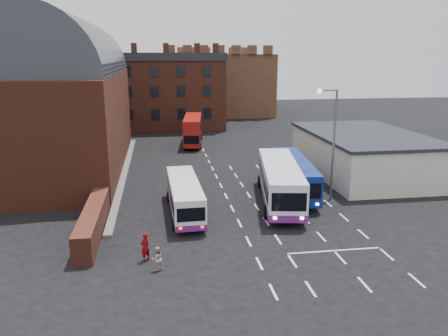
{
  "coord_description": "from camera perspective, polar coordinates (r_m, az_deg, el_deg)",
  "views": [
    {
      "loc": [
        -5.52,
        -26.77,
        11.85
      ],
      "look_at": [
        0.0,
        10.0,
        2.2
      ],
      "focal_mm": 35.0,
      "sensor_mm": 36.0,
      "label": 1
    }
  ],
  "objects": [
    {
      "name": "pedestrian_beige",
      "position": [
        25.44,
        -8.72,
        -11.62
      ],
      "size": [
        0.82,
        0.73,
        1.41
      ],
      "primitive_type": "imported",
      "rotation": [
        0.0,
        0.0,
        3.49
      ],
      "color": "#ADA88F",
      "rests_on": "ground"
    },
    {
      "name": "cream_building",
      "position": [
        46.66,
        17.78,
        1.85
      ],
      "size": [
        10.4,
        16.4,
        4.25
      ],
      "color": "beige",
      "rests_on": "ground"
    },
    {
      "name": "ground",
      "position": [
        29.79,
        2.89,
        -8.91
      ],
      "size": [
        180.0,
        180.0,
        0.0
      ],
      "primitive_type": "plane",
      "color": "black"
    },
    {
      "name": "brick_terrace",
      "position": [
        73.05,
        -9.0,
        9.39
      ],
      "size": [
        22.0,
        10.0,
        11.0
      ],
      "primitive_type": "cube",
      "color": "brown",
      "rests_on": "ground"
    },
    {
      "name": "castle_keep",
      "position": [
        93.67,
        -1.48,
        10.96
      ],
      "size": [
        22.0,
        22.0,
        12.0
      ],
      "primitive_type": "cube",
      "color": "brown",
      "rests_on": "ground"
    },
    {
      "name": "forecourt_wall",
      "position": [
        31.14,
        -16.72,
        -6.69
      ],
      "size": [
        1.2,
        10.0,
        1.8
      ],
      "primitive_type": "cube",
      "color": "#602B1E",
      "rests_on": "ground"
    },
    {
      "name": "bus_blue",
      "position": [
        38.74,
        9.07,
        -0.73
      ],
      "size": [
        3.81,
        11.18,
        2.99
      ],
      "rotation": [
        0.0,
        0.0,
        3.02
      ],
      "color": "navy",
      "rests_on": "ground"
    },
    {
      "name": "bus_red_double",
      "position": [
        59.42,
        -4.1,
        4.99
      ],
      "size": [
        3.26,
        9.71,
        3.81
      ],
      "rotation": [
        0.0,
        0.0,
        3.03
      ],
      "color": "#A41610",
      "rests_on": "ground"
    },
    {
      "name": "street_lamp",
      "position": [
        36.6,
        13.8,
        4.31
      ],
      "size": [
        1.87,
        0.59,
        9.29
      ],
      "rotation": [
        0.0,
        0.0,
        0.18
      ],
      "color": "#5D5E61",
      "rests_on": "ground"
    },
    {
      "name": "bus_white_inbound",
      "position": [
        36.04,
        7.31,
        -1.53
      ],
      "size": [
        4.73,
        12.33,
        3.28
      ],
      "rotation": [
        0.0,
        0.0,
        2.97
      ],
      "color": "white",
      "rests_on": "ground"
    },
    {
      "name": "railway_station",
      "position": [
        48.99,
        -20.5,
        8.71
      ],
      "size": [
        12.0,
        28.0,
        16.0
      ],
      "color": "#602B1E",
      "rests_on": "ground"
    },
    {
      "name": "bus_white_outbound",
      "position": [
        33.51,
        -5.18,
        -3.47
      ],
      "size": [
        2.61,
        9.51,
        2.58
      ],
      "rotation": [
        0.0,
        0.0,
        0.03
      ],
      "color": "white",
      "rests_on": "ground"
    },
    {
      "name": "pedestrian_red",
      "position": [
        26.56,
        -10.27,
        -10.08
      ],
      "size": [
        0.76,
        0.75,
        1.77
      ],
      "primitive_type": "imported",
      "rotation": [
        0.0,
        0.0,
        3.88
      ],
      "color": "maroon",
      "rests_on": "ground"
    }
  ]
}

